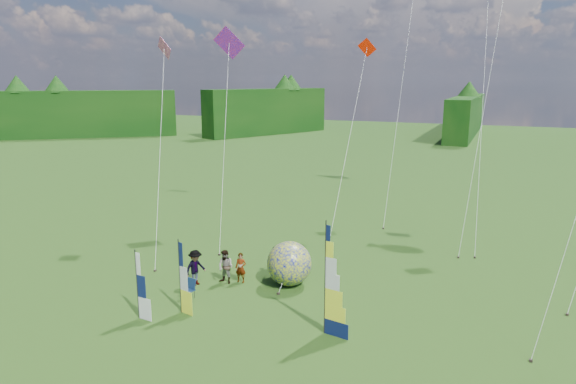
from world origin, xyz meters
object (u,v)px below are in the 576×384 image
at_px(feather_banner_main, 325,280).
at_px(spectator_a, 241,268).
at_px(spectator_b, 226,267).
at_px(kite_whale, 484,78).
at_px(side_banner_far, 137,286).
at_px(side_banner_left, 180,277).
at_px(bol_inflatable, 289,264).
at_px(spectator_d, 275,262).
at_px(spectator_c, 195,268).
at_px(camp_chair, 188,289).

bearing_deg(feather_banner_main, spectator_a, 159.87).
relative_size(spectator_b, kite_whale, 0.09).
xyz_separation_m(feather_banner_main, side_banner_far, (-8.03, -1.98, -0.82)).
bearing_deg(side_banner_left, bol_inflatable, 70.04).
bearing_deg(side_banner_left, side_banner_far, -123.93).
distance_m(feather_banner_main, spectator_d, 6.77).
height_order(spectator_b, kite_whale, kite_whale).
xyz_separation_m(feather_banner_main, kite_whale, (4.61, 17.98, 8.08)).
xyz_separation_m(spectator_c, kite_whale, (12.43, 15.74, 9.51)).
bearing_deg(side_banner_far, kite_whale, 62.24).
bearing_deg(camp_chair, kite_whale, 66.62).
height_order(bol_inflatable, spectator_d, bol_inflatable).
distance_m(camp_chair, kite_whale, 23.22).
distance_m(bol_inflatable, kite_whale, 18.46).
height_order(feather_banner_main, camp_chair, feather_banner_main).
height_order(bol_inflatable, kite_whale, kite_whale).
distance_m(feather_banner_main, spectator_a, 6.97).
xyz_separation_m(feather_banner_main, spectator_a, (-5.84, 3.47, -1.57)).
bearing_deg(side_banner_far, spectator_c, 91.69).
distance_m(side_banner_left, camp_chair, 1.89).
height_order(bol_inflatable, spectator_b, bol_inflatable).
xyz_separation_m(side_banner_far, spectator_b, (1.52, 5.04, -0.66)).
height_order(side_banner_left, camp_chair, side_banner_left).
xyz_separation_m(spectator_a, kite_whale, (10.46, 14.51, 9.65)).
bearing_deg(spectator_a, kite_whale, 46.14).
bearing_deg(spectator_d, feather_banner_main, 173.03).
bearing_deg(spectator_c, spectator_d, -33.95).
bearing_deg(side_banner_left, spectator_a, 92.73).
relative_size(feather_banner_main, bol_inflatable, 2.05).
height_order(side_banner_left, spectator_b, side_banner_left).
distance_m(feather_banner_main, kite_whale, 20.24).
height_order(bol_inflatable, spectator_c, bol_inflatable).
height_order(side_banner_left, spectator_d, side_banner_left).
bearing_deg(camp_chair, bol_inflatable, 53.82).
bearing_deg(spectator_a, spectator_c, -156.03).
distance_m(feather_banner_main, side_banner_far, 8.31).
bearing_deg(spectator_d, side_banner_left, 108.87).
relative_size(side_banner_far, kite_whale, 0.15).
height_order(bol_inflatable, camp_chair, bol_inflatable).
bearing_deg(spectator_a, side_banner_left, -109.02).
bearing_deg(spectator_b, camp_chair, -99.19).
xyz_separation_m(bol_inflatable, spectator_b, (-3.12, -1.12, -0.26)).
bearing_deg(feather_banner_main, side_banner_left, -163.21).
bearing_deg(side_banner_left, spectator_b, 101.46).
bearing_deg(side_banner_left, spectator_d, 82.46).
bearing_deg(kite_whale, side_banner_left, -97.97).
bearing_deg(camp_chair, spectator_c, 121.88).
bearing_deg(spectator_d, spectator_b, 81.48).
height_order(feather_banner_main, kite_whale, kite_whale).
height_order(side_banner_left, bol_inflatable, side_banner_left).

